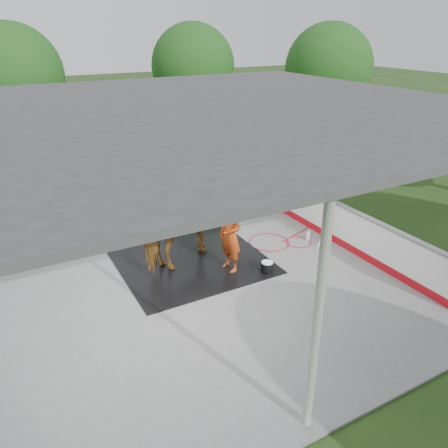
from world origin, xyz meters
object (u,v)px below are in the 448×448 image
horse (190,222)px  handler (231,235)px  wash_bucket (267,267)px  dasher_board (332,221)px

horse → handler: size_ratio=1.35×
horse → wash_bucket: bearing=-159.6°
handler → dasher_board: bearing=84.9°
dasher_board → wash_bucket: (-2.63, -0.69, -0.40)m
dasher_board → wash_bucket: 2.75m
horse → wash_bucket: 2.20m
dasher_board → wash_bucket: size_ratio=26.08×
wash_bucket → handler: bearing=142.0°
horse → handler: horse is taller
handler → wash_bucket: size_ratio=6.18×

